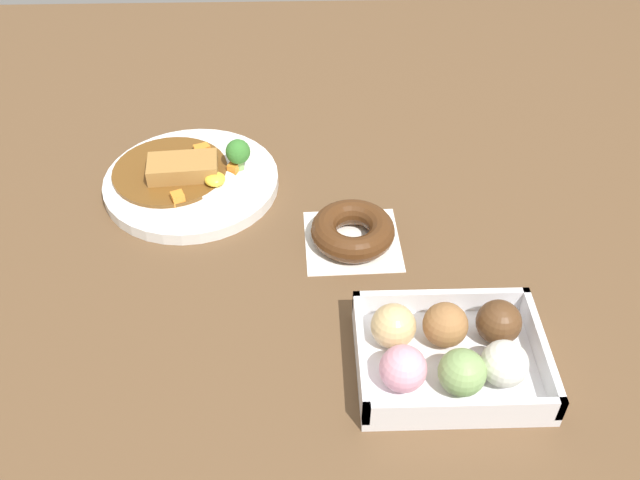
{
  "coord_description": "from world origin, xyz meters",
  "views": [
    {
      "loc": [
        -0.01,
        0.66,
        0.63
      ],
      "look_at": [
        -0.03,
        -0.0,
        0.03
      ],
      "focal_mm": 39.02,
      "sensor_mm": 36.0,
      "label": 1
    }
  ],
  "objects": [
    {
      "name": "curry_plate",
      "position": [
        0.16,
        -0.16,
        0.01
      ],
      "size": [
        0.25,
        0.25,
        0.07
      ],
      "color": "white",
      "rests_on": "ground_plane"
    },
    {
      "name": "chocolate_ring_donut",
      "position": [
        -0.07,
        -0.03,
        0.02
      ],
      "size": [
        0.13,
        0.13,
        0.04
      ],
      "color": "white",
      "rests_on": "ground_plane"
    },
    {
      "name": "ground_plane",
      "position": [
        0.0,
        0.0,
        0.0
      ],
      "size": [
        1.6,
        1.6,
        0.0
      ],
      "primitive_type": "plane",
      "color": "brown"
    },
    {
      "name": "donut_box",
      "position": [
        -0.16,
        0.18,
        0.03
      ],
      "size": [
        0.21,
        0.16,
        0.06
      ],
      "color": "white",
      "rests_on": "ground_plane"
    }
  ]
}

